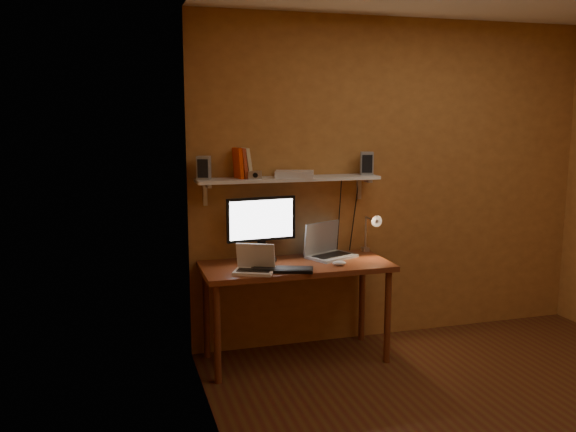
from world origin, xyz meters
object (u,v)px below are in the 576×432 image
object	(u,v)px
laptop	(327,248)
mouse	(339,263)
netbook	(255,264)
desk	(296,275)
speaker_left	(204,168)
wall_shelf	(289,179)
speaker_right	(367,163)
desk_lamp	(372,228)
router	(295,174)
monitor	(261,225)
shelf_camera	(255,175)
keyboard	(282,270)

from	to	relation	value
laptop	mouse	distance (m)	0.30
netbook	laptop	bearing A→B (deg)	49.43
desk	netbook	size ratio (longest dim) A/B	4.27
speaker_left	wall_shelf	bearing A→B (deg)	16.87
laptop	speaker_right	bearing A→B (deg)	-16.23
netbook	speaker_right	distance (m)	1.24
desk_lamp	wall_shelf	bearing A→B (deg)	174.12
netbook	speaker_right	size ratio (longest dim) A/B	1.84
netbook	router	size ratio (longest dim) A/B	1.14
monitor	shelf_camera	size ratio (longest dim) A/B	5.28
monitor	netbook	distance (m)	0.40
monitor	wall_shelf	bearing A→B (deg)	2.45
desk	speaker_left	xyz separation A→B (m)	(-0.64, 0.20, 0.80)
netbook	speaker_left	distance (m)	0.80
router	wall_shelf	bearing A→B (deg)	156.87
mouse	speaker_left	size ratio (longest dim) A/B	0.59
netbook	speaker_right	world-z (taller)	speaker_right
router	laptop	bearing A→B (deg)	-5.74
monitor	speaker_right	xyz separation A→B (m)	(0.86, 0.04, 0.44)
desk	laptop	distance (m)	0.37
monitor	mouse	xyz separation A→B (m)	(0.51, -0.31, -0.25)
wall_shelf	desk_lamp	world-z (taller)	wall_shelf
monitor	laptop	bearing A→B (deg)	-6.84
wall_shelf	monitor	xyz separation A→B (m)	(-0.22, -0.03, -0.34)
wall_shelf	netbook	world-z (taller)	wall_shelf
speaker_left	laptop	bearing A→B (deg)	14.49
desk	speaker_left	size ratio (longest dim) A/B	8.21
desk_lamp	desk	bearing A→B (deg)	-169.19
keyboard	desk_lamp	bearing A→B (deg)	40.55
router	keyboard	bearing A→B (deg)	-119.23
shelf_camera	wall_shelf	bearing A→B (deg)	13.01
desk_lamp	speaker_left	distance (m)	1.40
wall_shelf	laptop	xyz separation A→B (m)	(0.30, -0.04, -0.54)
netbook	desk_lamp	distance (m)	1.06
desk_lamp	shelf_camera	distance (m)	1.04
monitor	speaker_right	size ratio (longest dim) A/B	3.01
speaker_left	router	bearing A→B (deg)	15.47
netbook	router	bearing A→B (deg)	64.40
desk_lamp	router	bearing A→B (deg)	175.32
desk	speaker_right	world-z (taller)	speaker_right
desk	laptop	size ratio (longest dim) A/B	3.29
mouse	desk_lamp	bearing A→B (deg)	55.06
wall_shelf	router	bearing A→B (deg)	-23.13
monitor	router	xyz separation A→B (m)	(0.26, 0.01, 0.38)
mouse	speaker_left	world-z (taller)	speaker_left
wall_shelf	mouse	world-z (taller)	wall_shelf
wall_shelf	shelf_camera	bearing A→B (deg)	-166.99
speaker_left	mouse	bearing A→B (deg)	-2.96
keyboard	shelf_camera	distance (m)	0.72
monitor	keyboard	bearing A→B (deg)	-85.21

